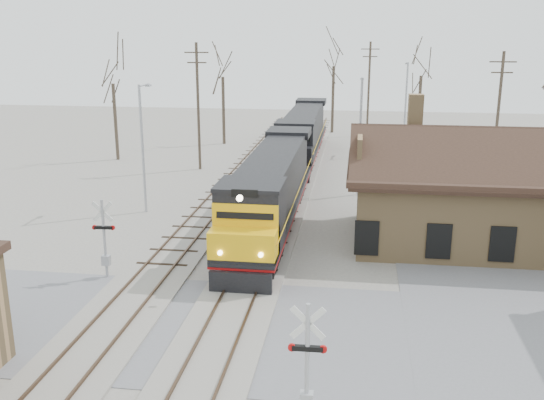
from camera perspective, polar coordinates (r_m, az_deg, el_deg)
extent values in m
plane|color=gray|center=(24.24, -4.46, -12.02)|extent=(140.00, 140.00, 0.00)
cube|color=slate|center=(24.23, -4.46, -11.99)|extent=(60.00, 9.00, 0.03)
cube|color=gray|center=(37.95, 0.39, -1.55)|extent=(3.40, 90.00, 0.12)
cube|color=#473323|center=(38.01, -0.69, -1.35)|extent=(0.08, 90.00, 0.14)
cube|color=#473323|center=(37.83, 1.46, -1.44)|extent=(0.08, 90.00, 0.14)
cube|color=gray|center=(38.78, -6.22, -1.27)|extent=(3.40, 90.00, 0.12)
cube|color=#473323|center=(38.92, -7.25, -1.07)|extent=(0.08, 90.00, 0.14)
cube|color=#473323|center=(38.58, -5.19, -1.16)|extent=(0.08, 90.00, 0.14)
cube|color=#9E7D52|center=(34.96, 19.59, -0.65)|extent=(14.00, 8.00, 4.00)
cube|color=black|center=(34.47, 19.90, 2.70)|extent=(15.20, 9.20, 0.30)
cube|color=black|center=(32.07, 20.86, 3.54)|extent=(15.00, 4.71, 2.66)
cube|color=black|center=(36.49, 19.34, 5.03)|extent=(15.00, 4.71, 2.66)
cube|color=#9E7D52|center=(34.88, 13.33, 7.86)|extent=(0.80, 0.80, 2.20)
cube|color=black|center=(30.16, -1.68, -5.15)|extent=(2.50, 4.00, 1.00)
cube|color=black|center=(42.46, 1.26, 0.98)|extent=(2.50, 4.00, 1.00)
cube|color=black|center=(36.02, 0.04, -0.34)|extent=(3.00, 20.02, 0.35)
cube|color=maroon|center=(36.08, 0.04, -0.68)|extent=(3.02, 20.02, 0.12)
cube|color=black|center=(36.84, 0.31, 2.50)|extent=(2.60, 14.51, 2.80)
cube|color=black|center=(28.57, -2.02, -1.36)|extent=(3.00, 2.80, 2.80)
cube|color=#F1B20C|center=(27.24, -2.63, -4.10)|extent=(3.00, 1.80, 1.40)
cube|color=black|center=(26.88, -2.99, -7.82)|extent=(2.80, 0.25, 1.00)
cylinder|color=#FFF2CC|center=(25.68, -3.07, 0.17)|extent=(0.28, 0.10, 0.28)
cube|color=black|center=(49.72, 2.29, 3.13)|extent=(2.50, 4.00, 1.00)
cube|color=black|center=(62.44, 3.51, 5.65)|extent=(2.50, 4.00, 1.00)
cube|color=black|center=(55.92, 2.98, 5.34)|extent=(3.00, 20.02, 0.35)
cube|color=maroon|center=(55.96, 2.98, 5.11)|extent=(3.02, 20.02, 0.12)
cube|color=black|center=(56.90, 3.12, 7.09)|extent=(2.60, 14.51, 2.80)
cube|color=black|center=(48.39, 2.21, 5.62)|extent=(3.00, 2.80, 2.80)
cube|color=black|center=(46.88, 1.99, 4.25)|extent=(3.00, 1.80, 1.40)
cube|color=black|center=(46.23, 1.84, 2.18)|extent=(2.80, 0.25, 1.00)
cylinder|color=#A5A8AD|center=(17.95, 3.33, -15.40)|extent=(0.14, 0.14, 3.92)
cube|color=silver|center=(17.29, 3.40, -11.49)|extent=(1.03, 0.06, 1.03)
cube|color=silver|center=(17.29, 3.40, -11.49)|extent=(1.03, 0.06, 1.03)
cube|color=black|center=(17.66, 3.36, -13.76)|extent=(0.89, 0.17, 0.15)
cylinder|color=#B20C0C|center=(17.69, 1.89, -13.70)|extent=(0.24, 0.09, 0.24)
cylinder|color=#B20C0C|center=(17.65, 4.83, -13.82)|extent=(0.24, 0.09, 0.24)
cube|color=#A5A8AD|center=(18.53, 3.27, -18.27)|extent=(0.39, 0.29, 0.49)
cylinder|color=#A5A8AD|center=(29.25, -15.49, -3.58)|extent=(0.13, 0.13, 3.81)
cube|color=silver|center=(28.86, -15.68, -1.07)|extent=(1.00, 0.11, 1.00)
cube|color=silver|center=(28.86, -15.68, -1.07)|extent=(1.00, 0.11, 1.00)
cube|color=black|center=(29.07, -15.57, -2.51)|extent=(0.87, 0.21, 0.14)
cylinder|color=#B20C0C|center=(28.94, -14.77, -2.54)|extent=(0.23, 0.10, 0.23)
cylinder|color=#B20C0C|center=(29.22, -16.37, -2.48)|extent=(0.23, 0.10, 0.23)
cube|color=#A5A8AD|center=(29.60, -15.34, -5.50)|extent=(0.38, 0.29, 0.48)
cylinder|color=#A5A8AD|center=(39.03, -12.08, 4.63)|extent=(0.18, 0.18, 8.11)
cylinder|color=#A5A8AD|center=(39.35, -11.96, 10.55)|extent=(0.12, 1.80, 0.12)
cube|color=#A5A8AD|center=(40.11, -11.56, 10.51)|extent=(0.25, 0.50, 0.12)
cylinder|color=#A5A8AD|center=(42.84, 8.28, 5.83)|extent=(0.18, 0.18, 8.22)
cylinder|color=#A5A8AD|center=(43.27, 8.49, 11.27)|extent=(0.12, 1.80, 0.12)
cube|color=#A5A8AD|center=(44.07, 8.48, 11.21)|extent=(0.25, 0.50, 0.12)
cylinder|color=#A5A8AD|center=(58.92, 12.44, 8.39)|extent=(0.18, 0.18, 8.54)
cylinder|color=#A5A8AD|center=(59.48, 12.62, 12.48)|extent=(0.12, 1.80, 0.12)
cube|color=#A5A8AD|center=(60.28, 12.56, 12.42)|extent=(0.25, 0.50, 0.12)
cylinder|color=#382D23|center=(50.93, -6.96, 8.65)|extent=(0.24, 0.24, 10.44)
cube|color=#382D23|center=(50.60, -7.13, 13.62)|extent=(2.00, 0.10, 0.10)
cube|color=#382D23|center=(50.63, -7.10, 12.71)|extent=(1.60, 0.10, 0.10)
cylinder|color=#382D23|center=(69.01, 9.09, 10.26)|extent=(0.24, 0.24, 10.25)
cube|color=#382D23|center=(68.77, 9.24, 13.85)|extent=(2.00, 0.10, 0.10)
cube|color=#382D23|center=(68.79, 9.21, 13.18)|extent=(1.60, 0.10, 0.10)
cylinder|color=#382D23|center=(50.78, 20.48, 7.43)|extent=(0.24, 0.24, 9.83)
cube|color=#382D23|center=(50.44, 20.93, 12.05)|extent=(2.00, 0.10, 0.10)
cube|color=#382D23|center=(50.48, 20.84, 11.15)|extent=(1.60, 0.10, 0.10)
cylinder|color=#382D23|center=(56.61, -14.51, 7.11)|extent=(0.32, 0.32, 6.83)
cylinder|color=#382D23|center=(63.09, -4.59, 8.37)|extent=(0.32, 0.32, 6.86)
cylinder|color=#382D23|center=(70.62, 5.75, 9.37)|extent=(0.32, 0.32, 7.52)
cylinder|color=#382D23|center=(64.60, 13.66, 8.21)|extent=(0.32, 0.32, 6.97)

